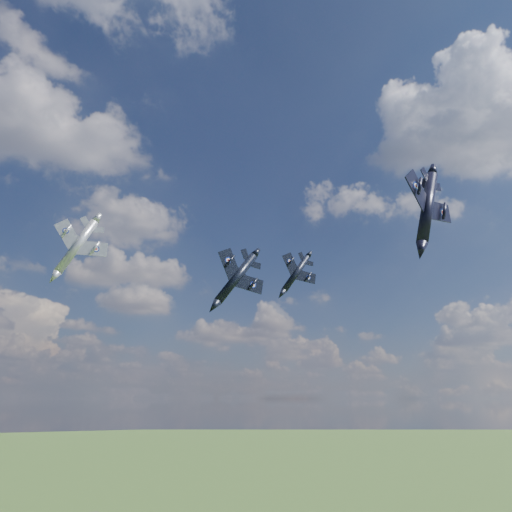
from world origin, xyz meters
name	(u,v)px	position (x,y,z in m)	size (l,w,h in m)	color
jet_lead_navy	(236,278)	(3.65, 14.95, 79.19)	(10.85, 15.13, 3.13)	black
jet_right_navy	(427,208)	(17.50, -16.07, 82.83)	(10.76, 15.00, 3.10)	black
jet_high_navy	(296,273)	(24.32, 32.32, 86.01)	(10.00, 13.94, 2.88)	black
jet_left_silver	(77,246)	(-22.08, 15.07, 81.73)	(9.36, 13.05, 2.70)	gray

